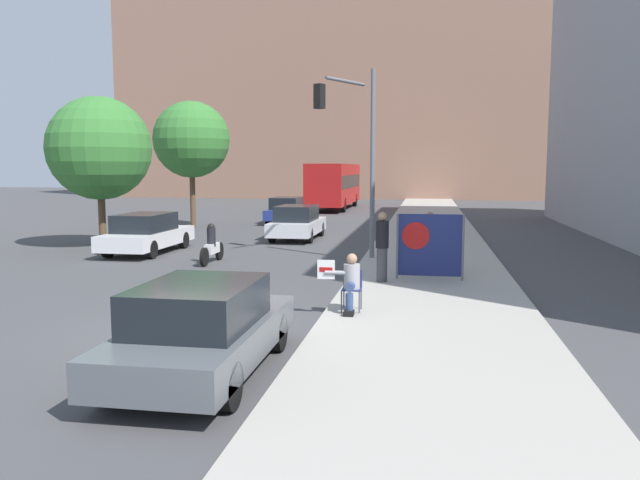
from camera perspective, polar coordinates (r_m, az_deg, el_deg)
ground_plane at (r=12.11m, az=-11.48°, el=-8.34°), size 160.00×160.00×0.00m
sidewalk_curb at (r=26.07m, az=9.99°, el=-0.17°), size 4.41×90.00×0.13m
building_backdrop_far at (r=68.40m, az=4.53°, el=14.76°), size 52.00×12.00×25.64m
seated_protester at (r=12.94m, az=2.78°, el=-3.74°), size 0.91×0.77×1.21m
jogger_on_sidewalk at (r=16.35m, az=5.70°, el=-0.55°), size 0.34×0.34×1.83m
pedestrian_behind at (r=18.23m, az=9.99°, el=-0.09°), size 0.34×0.34×1.72m
protest_banner at (r=16.81m, az=9.96°, el=-0.46°), size 1.78×0.06×1.75m
traffic_light_pole at (r=21.12m, az=3.04°, el=9.59°), size 2.23×2.00×6.14m
parked_car_curbside at (r=9.56m, az=-10.72°, el=-7.96°), size 1.84×4.29×1.42m
car_on_road_nearest at (r=23.60m, az=-15.56°, el=0.60°), size 1.82×4.64×1.46m
car_on_road_midblock at (r=27.10m, az=-2.09°, el=1.61°), size 1.80×4.46×1.48m
car_on_road_distant at (r=35.03m, az=-3.03°, el=2.72°), size 1.77×4.13×1.47m
city_bus_on_road at (r=47.24m, az=1.34°, el=5.20°), size 2.60×11.31×3.38m
motorcycle_on_road at (r=20.63m, az=-9.86°, el=-0.56°), size 0.28×2.06×1.31m
street_tree_near_curb at (r=25.71m, az=-19.53°, el=7.88°), size 3.98×3.98×5.83m
street_tree_midblock at (r=33.25m, az=-11.68°, el=8.97°), size 3.94×3.94×6.53m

